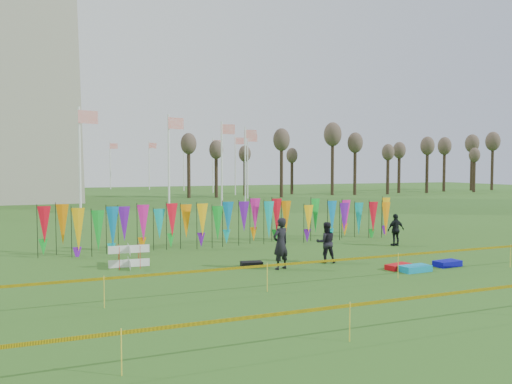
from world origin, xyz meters
name	(u,v)px	position (x,y,z in m)	size (l,w,h in m)	color
ground	(308,277)	(0.00, 0.00, 0.00)	(160.00, 160.00, 0.00)	#2C5317
flagpole_ring	(3,165)	(-14.00, 48.00, 4.00)	(57.40, 56.16, 8.00)	white
banner_row	(242,220)	(0.28, 7.56, 1.26)	(18.64, 0.64, 2.14)	black
caution_tape_near	(320,263)	(-0.22, -1.31, 0.78)	(26.00, 0.02, 0.90)	yellow
caution_tape_far	(418,299)	(-0.22, -6.08, 0.78)	(26.00, 0.02, 0.90)	yellow
tree_line	(366,150)	(32.00, 44.00, 6.17)	(53.92, 1.92, 7.84)	#392B1C
box_kite	(129,256)	(-5.63, 4.09, 0.44)	(0.79, 0.79, 0.88)	red
person_left	(281,244)	(-0.31, 1.63, 0.98)	(0.72, 0.53, 1.97)	black
person_mid	(326,242)	(1.93, 2.12, 0.83)	(0.81, 0.50, 1.66)	black
person_right	(396,230)	(7.27, 4.63, 0.79)	(0.93, 0.53, 1.58)	black
kite_bag_turquoise	(415,268)	(4.19, -0.59, 0.11)	(1.15, 0.57, 0.23)	#0D96C9
kite_bag_blue	(447,263)	(6.01, -0.26, 0.11)	(1.07, 0.56, 0.22)	#0A0AA4
kite_bag_red	(398,266)	(3.89, 0.01, 0.10)	(1.06, 0.49, 0.19)	red
kite_bag_black	(252,264)	(-1.16, 2.51, 0.10)	(0.83, 0.48, 0.19)	black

